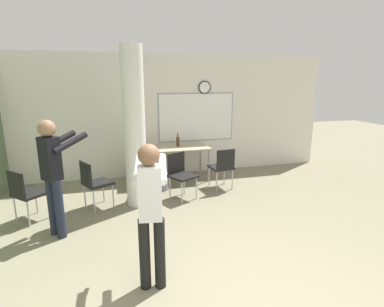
{
  "coord_description": "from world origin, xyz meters",
  "views": [
    {
      "loc": [
        -1.25,
        -1.91,
        2.23
      ],
      "look_at": [
        -0.07,
        2.5,
        1.1
      ],
      "focal_mm": 28.0,
      "sensor_mm": 36.0,
      "label": 1
    }
  ],
  "objects_px": {
    "person_watching_back": "(53,170)",
    "chair_by_left_wall": "(26,191)",
    "folding_table": "(171,149)",
    "chair_table_right": "(223,165)",
    "chair_near_pillar": "(94,181)",
    "person_playing_front": "(151,206)",
    "chair_table_left": "(149,171)",
    "bottle_on_table": "(178,141)",
    "chair_table_front": "(181,172)"
  },
  "relations": [
    {
      "from": "person_watching_back",
      "to": "chair_by_left_wall",
      "type": "bearing_deg",
      "value": 132.67
    },
    {
      "from": "folding_table",
      "to": "chair_table_right",
      "type": "height_order",
      "value": "chair_table_right"
    },
    {
      "from": "chair_near_pillar",
      "to": "person_playing_front",
      "type": "distance_m",
      "value": 2.46
    },
    {
      "from": "chair_table_left",
      "to": "person_watching_back",
      "type": "height_order",
      "value": "person_watching_back"
    },
    {
      "from": "bottle_on_table",
      "to": "chair_near_pillar",
      "type": "height_order",
      "value": "bottle_on_table"
    },
    {
      "from": "chair_table_right",
      "to": "chair_table_left",
      "type": "relative_size",
      "value": 1.0
    },
    {
      "from": "chair_table_left",
      "to": "folding_table",
      "type": "bearing_deg",
      "value": 54.37
    },
    {
      "from": "bottle_on_table",
      "to": "chair_table_left",
      "type": "relative_size",
      "value": 0.33
    },
    {
      "from": "chair_table_front",
      "to": "chair_table_right",
      "type": "height_order",
      "value": "same"
    },
    {
      "from": "bottle_on_table",
      "to": "person_playing_front",
      "type": "bearing_deg",
      "value": -106.64
    },
    {
      "from": "person_playing_front",
      "to": "bottle_on_table",
      "type": "bearing_deg",
      "value": 73.36
    },
    {
      "from": "person_watching_back",
      "to": "folding_table",
      "type": "bearing_deg",
      "value": 44.57
    },
    {
      "from": "chair_by_left_wall",
      "to": "person_watching_back",
      "type": "height_order",
      "value": "person_watching_back"
    },
    {
      "from": "bottle_on_table",
      "to": "person_watching_back",
      "type": "distance_m",
      "value": 3.12
    },
    {
      "from": "folding_table",
      "to": "chair_table_right",
      "type": "distance_m",
      "value": 1.26
    },
    {
      "from": "folding_table",
      "to": "person_playing_front",
      "type": "xyz_separation_m",
      "value": [
        -0.9,
        -3.51,
        0.24
      ]
    },
    {
      "from": "bottle_on_table",
      "to": "chair_table_front",
      "type": "bearing_deg",
      "value": -100.06
    },
    {
      "from": "folding_table",
      "to": "bottle_on_table",
      "type": "bearing_deg",
      "value": 30.56
    },
    {
      "from": "folding_table",
      "to": "chair_by_left_wall",
      "type": "height_order",
      "value": "chair_by_left_wall"
    },
    {
      "from": "folding_table",
      "to": "person_watching_back",
      "type": "distance_m",
      "value": 2.93
    },
    {
      "from": "chair_by_left_wall",
      "to": "person_watching_back",
      "type": "xyz_separation_m",
      "value": [
        0.55,
        -0.6,
        0.49
      ]
    },
    {
      "from": "chair_table_front",
      "to": "chair_table_right",
      "type": "xyz_separation_m",
      "value": [
        0.94,
        0.24,
        0.0
      ]
    },
    {
      "from": "chair_by_left_wall",
      "to": "chair_table_front",
      "type": "bearing_deg",
      "value": 7.74
    },
    {
      "from": "bottle_on_table",
      "to": "person_playing_front",
      "type": "distance_m",
      "value": 3.78
    },
    {
      "from": "folding_table",
      "to": "chair_table_front",
      "type": "relative_size",
      "value": 1.93
    },
    {
      "from": "chair_by_left_wall",
      "to": "person_playing_front",
      "type": "xyz_separation_m",
      "value": [
        1.72,
        -2.07,
        0.44
      ]
    },
    {
      "from": "chair_table_front",
      "to": "chair_near_pillar",
      "type": "relative_size",
      "value": 1.0
    },
    {
      "from": "chair_table_right",
      "to": "person_playing_front",
      "type": "xyz_separation_m",
      "value": [
        -1.81,
        -2.66,
        0.44
      ]
    },
    {
      "from": "folding_table",
      "to": "chair_table_front",
      "type": "height_order",
      "value": "chair_table_front"
    },
    {
      "from": "chair_table_front",
      "to": "chair_table_right",
      "type": "bearing_deg",
      "value": 14.44
    },
    {
      "from": "folding_table",
      "to": "chair_near_pillar",
      "type": "distance_m",
      "value": 2.02
    },
    {
      "from": "folding_table",
      "to": "person_watching_back",
      "type": "relative_size",
      "value": 0.99
    },
    {
      "from": "chair_table_front",
      "to": "person_watching_back",
      "type": "height_order",
      "value": "person_watching_back"
    },
    {
      "from": "bottle_on_table",
      "to": "chair_table_front",
      "type": "distance_m",
      "value": 1.27
    },
    {
      "from": "chair_table_front",
      "to": "person_watching_back",
      "type": "distance_m",
      "value": 2.3
    },
    {
      "from": "bottle_on_table",
      "to": "folding_table",
      "type": "bearing_deg",
      "value": -149.44
    },
    {
      "from": "chair_table_front",
      "to": "chair_by_left_wall",
      "type": "relative_size",
      "value": 1.0
    },
    {
      "from": "bottle_on_table",
      "to": "chair_table_left",
      "type": "xyz_separation_m",
      "value": [
        -0.79,
        -0.95,
        -0.36
      ]
    },
    {
      "from": "chair_table_front",
      "to": "chair_table_left",
      "type": "bearing_deg",
      "value": 156.75
    },
    {
      "from": "chair_by_left_wall",
      "to": "bottle_on_table",
      "type": "bearing_deg",
      "value": 28.99
    },
    {
      "from": "chair_near_pillar",
      "to": "person_playing_front",
      "type": "relative_size",
      "value": 0.54
    },
    {
      "from": "chair_near_pillar",
      "to": "chair_table_front",
      "type": "bearing_deg",
      "value": 3.69
    },
    {
      "from": "chair_near_pillar",
      "to": "chair_by_left_wall",
      "type": "relative_size",
      "value": 1.0
    },
    {
      "from": "bottle_on_table",
      "to": "chair_table_left",
      "type": "distance_m",
      "value": 1.29
    },
    {
      "from": "bottle_on_table",
      "to": "chair_near_pillar",
      "type": "distance_m",
      "value": 2.24
    },
    {
      "from": "chair_near_pillar",
      "to": "person_watching_back",
      "type": "height_order",
      "value": "person_watching_back"
    },
    {
      "from": "folding_table",
      "to": "chair_table_right",
      "type": "relative_size",
      "value": 1.93
    },
    {
      "from": "folding_table",
      "to": "chair_table_left",
      "type": "bearing_deg",
      "value": -125.63
    },
    {
      "from": "chair_table_front",
      "to": "chair_by_left_wall",
      "type": "xyz_separation_m",
      "value": [
        -2.59,
        -0.35,
        0.0
      ]
    },
    {
      "from": "chair_table_front",
      "to": "chair_by_left_wall",
      "type": "distance_m",
      "value": 2.61
    }
  ]
}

